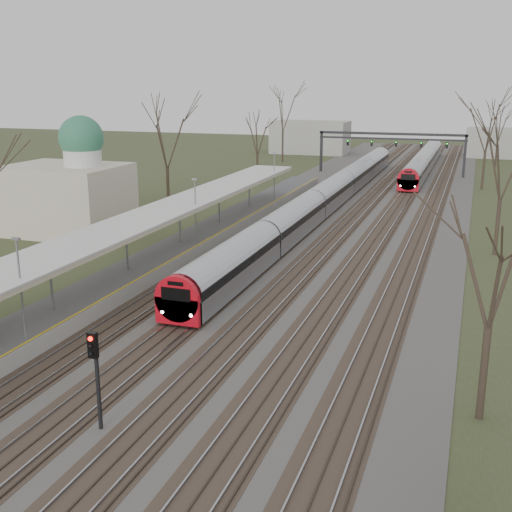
{
  "coord_description": "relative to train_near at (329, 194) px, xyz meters",
  "views": [
    {
      "loc": [
        12.02,
        -9.52,
        12.91
      ],
      "look_at": [
        -1.06,
        28.71,
        2.0
      ],
      "focal_mm": 45.0,
      "sensor_mm": 36.0,
      "label": 1
    }
  ],
  "objects": [
    {
      "name": "signal_gantry",
      "position": [
        2.79,
        27.85,
        3.43
      ],
      "size": [
        21.0,
        0.59,
        6.08
      ],
      "color": "black",
      "rests_on": "ground"
    },
    {
      "name": "dome_building",
      "position": [
        -19.21,
        -19.14,
        2.24
      ],
      "size": [
        10.0,
        8.0,
        10.3
      ],
      "color": "beige",
      "rests_on": "ground"
    },
    {
      "name": "track_bed",
      "position": [
        2.76,
        -2.14,
        -1.42
      ],
      "size": [
        24.0,
        160.0,
        0.22
      ],
      "color": "#474442",
      "rests_on": "ground"
    },
    {
      "name": "canopy",
      "position": [
        -6.55,
        -24.16,
        2.45
      ],
      "size": [
        4.1,
        50.0,
        3.11
      ],
      "color": "slate",
      "rests_on": "platform"
    },
    {
      "name": "train_near",
      "position": [
        0.0,
        0.0,
        0.0
      ],
      "size": [
        2.62,
        75.21,
        3.05
      ],
      "color": "#A7A9B1",
      "rests_on": "ground"
    },
    {
      "name": "train_far",
      "position": [
        7.0,
        34.07,
        0.0
      ],
      "size": [
        2.62,
        45.21,
        3.05
      ],
      "color": "#A7A9B1",
      "rests_on": "ground"
    },
    {
      "name": "signal_post",
      "position": [
        1.75,
        -47.81,
        1.25
      ],
      "size": [
        0.35,
        0.45,
        4.1
      ],
      "color": "black",
      "rests_on": "ground"
    },
    {
      "name": "tree_east_far",
      "position": [
        16.5,
        -15.14,
        5.81
      ],
      "size": [
        5.0,
        5.0,
        10.3
      ],
      "color": "#2D231C",
      "rests_on": "ground"
    },
    {
      "name": "tree_east_near",
      "position": [
        15.5,
        -42.14,
        5.08
      ],
      "size": [
        4.5,
        4.5,
        9.27
      ],
      "color": "#2D231C",
      "rests_on": "ground"
    },
    {
      "name": "tree_west_far",
      "position": [
        -14.5,
        -9.14,
        6.54
      ],
      "size": [
        5.5,
        5.5,
        11.33
      ],
      "color": "#2D231C",
      "rests_on": "ground"
    },
    {
      "name": "platform",
      "position": [
        -6.55,
        -19.64,
        -0.98
      ],
      "size": [
        3.5,
        69.0,
        1.0
      ],
      "primitive_type": "cube",
      "color": "#9E9B93",
      "rests_on": "ground"
    }
  ]
}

